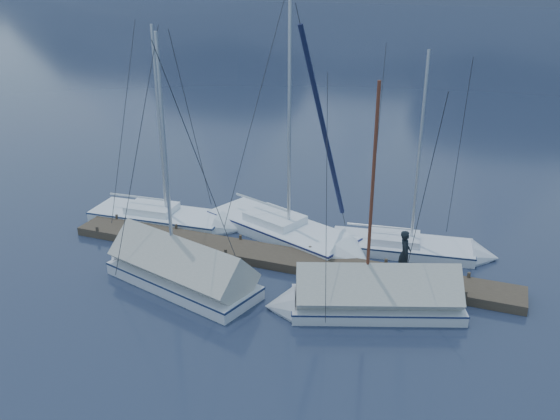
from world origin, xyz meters
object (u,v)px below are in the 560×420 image
object	(u,v)px
sailboat_covered_near	(361,299)
person	(405,253)
sailboat_open_left	(177,220)
sailboat_open_right	(422,250)
sailboat_open_mid	(299,237)
sailboat_covered_far	(171,270)

from	to	relation	value
sailboat_covered_near	person	distance (m)	2.70
sailboat_covered_near	person	bearing A→B (deg)	67.87
sailboat_open_left	sailboat_covered_near	bearing A→B (deg)	-23.70
person	sailboat_open_left	bearing A→B (deg)	70.65
sailboat_open_right	sailboat_covered_near	size ratio (longest dim) A/B	1.03
sailboat_open_mid	person	size ratio (longest dim) A/B	6.16
sailboat_open_mid	sailboat_open_right	bearing A→B (deg)	8.06
sailboat_open_right	person	size ratio (longest dim) A/B	5.12
sailboat_open_left	sailboat_open_right	xyz separation A→B (m)	(10.71, 0.91, -0.01)
sailboat_open_left	person	xyz separation A→B (m)	(10.39, -1.74, 1.03)
sailboat_covered_far	person	xyz separation A→B (m)	(7.91, 2.92, 0.72)
sailboat_open_mid	sailboat_covered_near	size ratio (longest dim) A/B	1.24
sailboat_covered_far	sailboat_open_right	bearing A→B (deg)	34.10
sailboat_covered_near	person	xyz separation A→B (m)	(0.97, 2.39, 0.77)
sailboat_open_right	sailboat_open_mid	bearing A→B (deg)	-171.94
sailboat_covered_near	person	size ratio (longest dim) A/B	4.98
sailboat_open_left	person	bearing A→B (deg)	-9.50
sailboat_open_right	person	distance (m)	2.87
sailboat_open_mid	sailboat_open_right	size ratio (longest dim) A/B	1.20
sailboat_open_left	sailboat_open_right	world-z (taller)	sailboat_open_left
sailboat_open_mid	sailboat_covered_near	xyz separation A→B (m)	(3.71, -4.33, 0.24)
sailboat_open_mid	person	xyz separation A→B (m)	(4.68, -1.94, 1.01)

